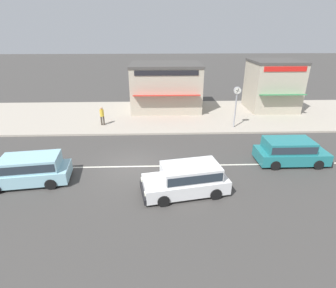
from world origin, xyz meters
TOP-DOWN VIEW (x-y plane):
  - ground_plane at (0.00, 0.00)m, footprint 160.00×160.00m
  - lane_centre_stripe at (0.00, 0.00)m, footprint 50.40×0.14m
  - kerb_strip at (0.00, 10.23)m, footprint 68.00×10.00m
  - minivan_teal_0 at (9.84, 0.19)m, footprint 4.38×2.00m
  - minivan_pale_blue_2 at (-5.46, -1.63)m, footprint 4.72×2.37m
  - minivan_white_3 at (3.09, -2.87)m, footprint 4.65×2.61m
  - street_clock at (8.00, 6.40)m, footprint 0.60×0.22m
  - pedestrian_near_clock at (-3.22, 7.37)m, footprint 0.34×0.34m
  - shopfront_corner_warung at (2.40, 12.40)m, footprint 6.98×6.06m
  - shopfront_mid_block at (13.20, 11.85)m, footprint 4.72×5.13m

SIDE VIEW (x-z plane):
  - ground_plane at x=0.00m, z-range 0.00..0.00m
  - lane_centre_stripe at x=0.00m, z-range 0.00..0.01m
  - kerb_strip at x=0.00m, z-range 0.00..0.15m
  - minivan_white_3 at x=3.09m, z-range 0.06..1.63m
  - minivan_teal_0 at x=9.84m, z-range 0.06..1.63m
  - minivan_pale_blue_2 at x=-5.46m, z-range 0.06..1.63m
  - pedestrian_near_clock at x=-3.22m, z-range 0.28..1.87m
  - shopfront_corner_warung at x=2.40m, z-range 0.16..4.71m
  - shopfront_mid_block at x=13.20m, z-range 0.16..5.03m
  - street_clock at x=8.00m, z-range 0.95..4.38m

